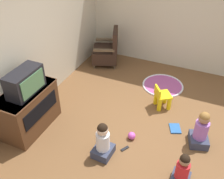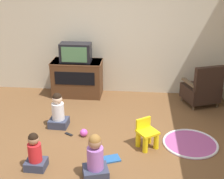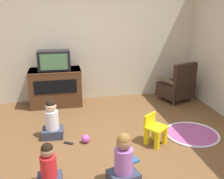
# 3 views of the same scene
# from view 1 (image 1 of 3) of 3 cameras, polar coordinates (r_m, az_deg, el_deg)

# --- Properties ---
(ground_plane) EXTENTS (30.00, 30.00, 0.00)m
(ground_plane) POSITION_cam_1_polar(r_m,az_deg,el_deg) (4.82, 8.31, -8.58)
(ground_plane) COLOR brown
(wall_back) EXTENTS (5.52, 0.12, 2.75)m
(wall_back) POSITION_cam_1_polar(r_m,az_deg,el_deg) (4.85, -18.95, 9.80)
(wall_back) COLOR beige
(wall_back) RESTS_ON ground_plane
(wall_right) EXTENTS (0.12, 5.41, 2.75)m
(wall_right) POSITION_cam_1_polar(r_m,az_deg,el_deg) (6.20, 19.14, 15.32)
(wall_right) COLOR beige
(wall_right) RESTS_ON ground_plane
(tv_cabinet) EXTENTS (1.09, 0.56, 0.79)m
(tv_cabinet) POSITION_cam_1_polar(r_m,az_deg,el_deg) (4.79, -17.70, -4.09)
(tv_cabinet) COLOR #4C2D19
(tv_cabinet) RESTS_ON ground_plane
(television) EXTENTS (0.65, 0.33, 0.41)m
(television) POSITION_cam_1_polar(r_m,az_deg,el_deg) (4.41, -18.42, 1.57)
(television) COLOR black
(television) RESTS_ON tv_cabinet
(black_armchair) EXTENTS (0.82, 0.79, 0.90)m
(black_armchair) POSITION_cam_1_polar(r_m,az_deg,el_deg) (6.54, -1.09, 8.37)
(black_armchair) COLOR brown
(black_armchair) RESTS_ON ground_plane
(yellow_kid_chair) EXTENTS (0.40, 0.40, 0.47)m
(yellow_kid_chair) POSITION_cam_1_polar(r_m,az_deg,el_deg) (5.23, 10.83, -1.82)
(yellow_kid_chair) COLOR yellow
(yellow_kid_chair) RESTS_ON ground_plane
(play_mat) EXTENTS (0.91, 0.91, 0.04)m
(play_mat) POSITION_cam_1_polar(r_m,az_deg,el_deg) (5.95, 11.00, 0.90)
(play_mat) COLOR #A54C8C
(play_mat) RESTS_ON ground_plane
(child_watching_left) EXTENTS (0.41, 0.38, 0.67)m
(child_watching_left) POSITION_cam_1_polar(r_m,az_deg,el_deg) (4.57, 18.79, -8.48)
(child_watching_left) COLOR #33384C
(child_watching_left) RESTS_ON ground_plane
(child_watching_center) EXTENTS (0.30, 0.27, 0.58)m
(child_watching_center) POSITION_cam_1_polar(r_m,az_deg,el_deg) (3.99, 15.02, -16.79)
(child_watching_center) COLOR #33384C
(child_watching_center) RESTS_ON ground_plane
(child_watching_right) EXTENTS (0.35, 0.31, 0.66)m
(child_watching_right) POSITION_cam_1_polar(r_m,az_deg,el_deg) (4.18, -2.01, -11.34)
(child_watching_right) COLOR #33384C
(child_watching_right) RESTS_ON ground_plane
(toy_ball) EXTENTS (0.13, 0.13, 0.13)m
(toy_ball) POSITION_cam_1_polar(r_m,az_deg,el_deg) (4.58, 4.30, -10.00)
(toy_ball) COLOR #CC4CB2
(toy_ball) RESTS_ON ground_plane
(book) EXTENTS (0.30, 0.27, 0.02)m
(book) POSITION_cam_1_polar(r_m,az_deg,el_deg) (4.91, 13.57, -8.24)
(book) COLOR #235699
(book) RESTS_ON ground_plane
(remote_control) EXTENTS (0.15, 0.11, 0.02)m
(remote_control) POSITION_cam_1_polar(r_m,az_deg,el_deg) (4.45, 2.82, -12.73)
(remote_control) COLOR black
(remote_control) RESTS_ON ground_plane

